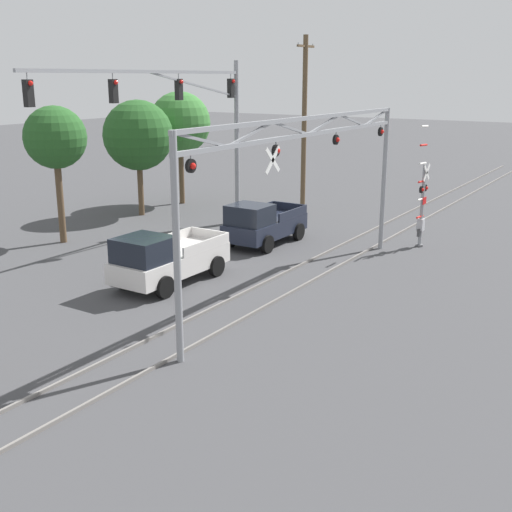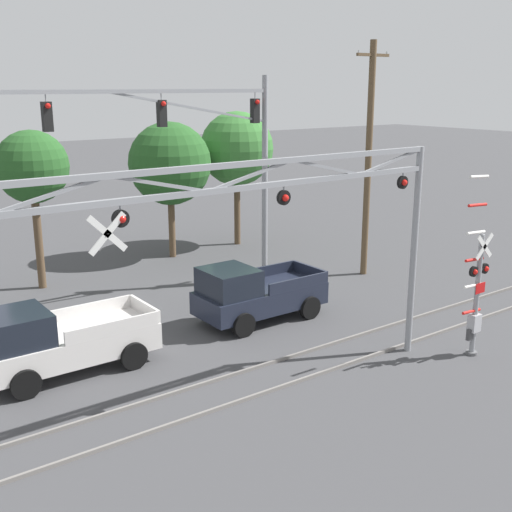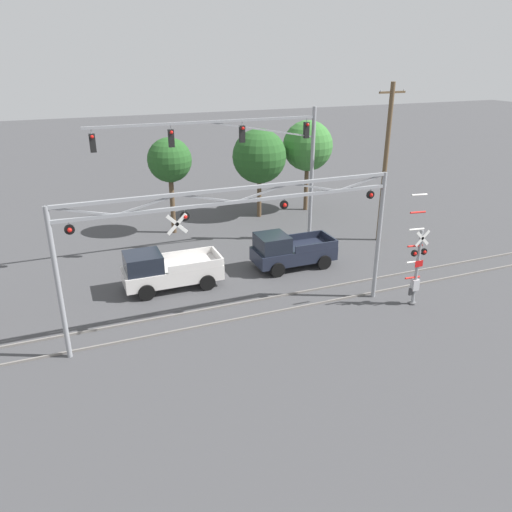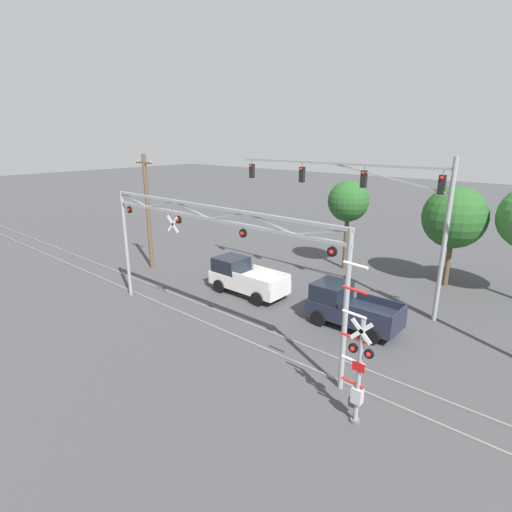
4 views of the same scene
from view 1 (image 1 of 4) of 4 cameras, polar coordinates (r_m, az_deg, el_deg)
rail_track_near at (r=24.17m, az=3.79°, el=-2.88°), size 80.00×0.08×0.10m
rail_track_far at (r=24.85m, az=0.90°, el=-2.32°), size 80.00×0.08×0.10m
crossing_gantry at (r=22.95m, az=4.61°, el=8.41°), size 14.82×0.26×6.41m
crossing_signal_mast at (r=30.72m, az=14.53°, el=4.40°), size 1.27×0.35×5.67m
traffic_signal_span at (r=31.31m, az=-5.61°, el=12.58°), size 13.57×0.39×8.53m
pickup_truck_lead at (r=24.67m, az=-8.08°, el=-0.28°), size 5.09×2.25×2.10m
pickup_truck_following at (r=30.30m, az=0.54°, el=2.86°), size 4.69×2.25×2.10m
utility_pole_right at (r=37.02m, az=4.30°, el=11.57°), size 1.80×0.28×9.93m
background_tree_beyond_span at (r=31.58m, az=-17.42°, el=9.95°), size 2.91×2.91×6.46m
background_tree_far_left_verge at (r=40.33m, az=-6.78°, el=11.65°), size 3.76×3.76×6.88m
background_tree_far_right_verge at (r=37.14m, az=-10.44°, el=10.49°), size 3.92×3.92×6.51m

